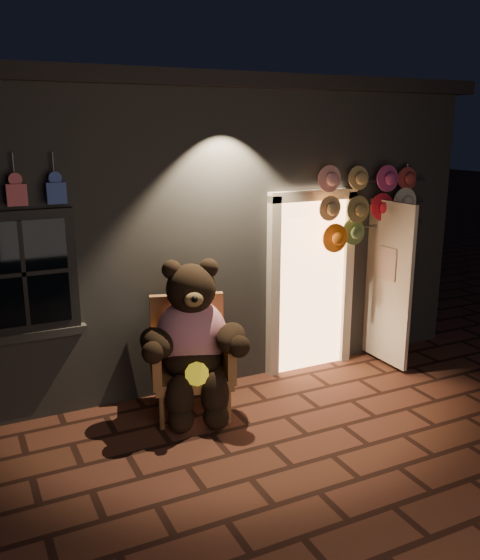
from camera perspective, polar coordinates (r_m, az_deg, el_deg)
ground at (r=5.79m, az=2.87°, el=-15.54°), size 60.00×60.00×0.00m
shop_building at (r=8.79m, az=-9.74°, el=6.69°), size 7.30×5.95×3.51m
wicker_armchair at (r=6.24m, az=-4.83°, el=-7.22°), size 0.97×0.92×1.19m
teddy_bear at (r=6.02m, az=-4.57°, el=-5.79°), size 1.14×1.02×1.62m
hat_rack at (r=7.26m, az=12.19°, el=7.29°), size 1.60×0.22×2.47m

